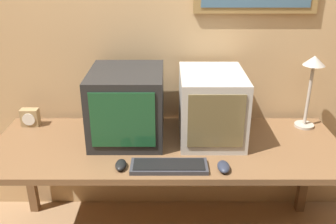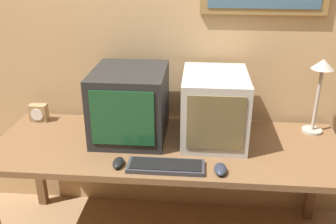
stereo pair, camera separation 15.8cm
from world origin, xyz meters
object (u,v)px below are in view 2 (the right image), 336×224
at_px(monitor_left, 130,104).
at_px(keyboard_main, 166,166).
at_px(monitor_right, 214,107).
at_px(desk_clock, 39,113).
at_px(mouse_near_keyboard, 220,169).
at_px(mouse_far_corner, 118,163).
at_px(desk_lamp, 320,80).

xyz_separation_m(monitor_left, keyboard_main, (0.24, -0.36, -0.19)).
height_order(monitor_right, desk_clock, monitor_right).
bearing_deg(mouse_near_keyboard, monitor_left, 143.92).
height_order(monitor_right, mouse_far_corner, monitor_right).
relative_size(mouse_near_keyboard, mouse_far_corner, 1.06).
relative_size(monitor_right, desk_lamp, 1.03).
height_order(monitor_left, keyboard_main, monitor_left).
xyz_separation_m(mouse_near_keyboard, desk_clock, (-1.15, 0.53, 0.04)).
distance_m(mouse_near_keyboard, mouse_far_corner, 0.52).
bearing_deg(keyboard_main, mouse_far_corner, 179.28).
distance_m(mouse_near_keyboard, desk_clock, 1.27).
height_order(keyboard_main, mouse_near_keyboard, mouse_near_keyboard).
xyz_separation_m(monitor_left, monitor_right, (0.49, -0.00, -0.01)).
bearing_deg(desk_lamp, monitor_left, -172.97).
height_order(monitor_left, mouse_near_keyboard, monitor_left).
xyz_separation_m(mouse_far_corner, desk_clock, (-0.63, 0.51, 0.04)).
bearing_deg(desk_clock, monitor_left, -13.10).
bearing_deg(keyboard_main, desk_lamp, 30.07).
bearing_deg(mouse_near_keyboard, desk_clock, 155.50).
height_order(monitor_left, desk_clock, monitor_left).
distance_m(monitor_left, keyboard_main, 0.47).
distance_m(monitor_left, mouse_far_corner, 0.40).
height_order(keyboard_main, desk_clock, desk_clock).
bearing_deg(desk_clock, monitor_right, -7.53).
distance_m(keyboard_main, mouse_far_corner, 0.25).
height_order(mouse_near_keyboard, desk_lamp, desk_lamp).
xyz_separation_m(keyboard_main, mouse_near_keyboard, (0.28, -0.02, 0.01)).
relative_size(monitor_left, mouse_near_keyboard, 4.26).
height_order(desk_clock, desk_lamp, desk_lamp).
height_order(monitor_right, keyboard_main, monitor_right).
distance_m(monitor_left, desk_lamp, 1.12).
bearing_deg(monitor_left, mouse_far_corner, -90.80).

